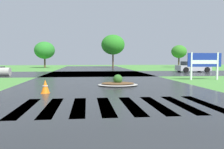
# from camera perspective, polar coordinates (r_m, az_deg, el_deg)

# --- Properties ---
(asphalt_roadway) EXTENTS (10.83, 80.00, 0.01)m
(asphalt_roadway) POSITION_cam_1_polar(r_m,az_deg,el_deg) (12.45, -1.12, -3.62)
(asphalt_roadway) COLOR #232628
(asphalt_roadway) RESTS_ON ground
(asphalt_cross_road) EXTENTS (90.00, 9.75, 0.01)m
(asphalt_cross_road) POSITION_cam_1_polar(r_m,az_deg,el_deg) (25.82, -3.72, 0.23)
(asphalt_cross_road) COLOR #232628
(asphalt_cross_road) RESTS_ON ground
(crosswalk_stripes) EXTENTS (6.75, 3.39, 0.01)m
(crosswalk_stripes) POSITION_cam_1_polar(r_m,az_deg,el_deg) (8.17, 1.56, -7.55)
(crosswalk_stripes) COLOR white
(crosswalk_stripes) RESTS_ON ground
(estate_billboard) EXTENTS (2.68, 0.17, 2.12)m
(estate_billboard) POSITION_cam_1_polar(r_m,az_deg,el_deg) (19.48, 21.57, 3.00)
(estate_billboard) COLOR white
(estate_billboard) RESTS_ON ground
(median_island) EXTENTS (2.42, 1.92, 0.68)m
(median_island) POSITION_cam_1_polar(r_m,az_deg,el_deg) (14.18, 1.43, -2.14)
(median_island) COLOR #9E9B93
(median_island) RESTS_ON ground
(car_dark_suv) EXTENTS (3.98, 2.21, 1.30)m
(car_dark_suv) POSITION_cam_1_polar(r_m,az_deg,el_deg) (30.66, 18.97, 1.74)
(car_dark_suv) COLOR #B7B7BF
(car_dark_suv) RESTS_ON ground
(traffic_cone) EXTENTS (0.41, 0.41, 0.64)m
(traffic_cone) POSITION_cam_1_polar(r_m,az_deg,el_deg) (11.45, -15.92, -2.88)
(traffic_cone) COLOR orange
(traffic_cone) RESTS_ON ground
(background_treeline) EXTENTS (41.39, 5.89, 6.11)m
(background_treeline) POSITION_cam_1_polar(r_m,az_deg,el_deg) (43.49, -14.51, 6.50)
(background_treeline) COLOR #4C3823
(background_treeline) RESTS_ON ground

